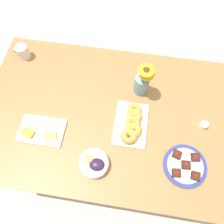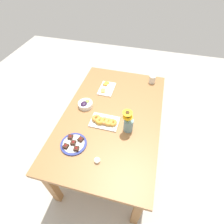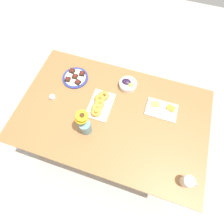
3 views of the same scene
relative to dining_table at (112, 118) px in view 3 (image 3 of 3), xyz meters
The scene contains 9 objects.
ground_plane 0.65m from the dining_table, ahead, with size 6.00×6.00×0.00m, color #B7B2A8.
dining_table is the anchor object (origin of this frame).
coffee_mug 0.76m from the dining_table, 27.57° to the right, with size 0.11×0.08×0.09m.
grape_bowl 0.33m from the dining_table, 81.23° to the left, with size 0.16×0.16×0.07m.
cheese_platter 0.44m from the dining_table, 23.32° to the left, with size 0.26×0.17×0.03m.
croissant_platter 0.17m from the dining_table, 158.38° to the left, with size 0.19×0.29×0.05m.
jam_cup_honey 0.55m from the dining_table, behind, with size 0.05×0.05×0.03m.
dessert_plate 0.51m from the dining_table, 151.11° to the left, with size 0.24×0.24×0.05m.
flower_vase 0.30m from the dining_table, 127.65° to the right, with size 0.11×0.11×0.25m.
Camera 3 is at (0.19, -0.58, 2.08)m, focal length 28.00 mm.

